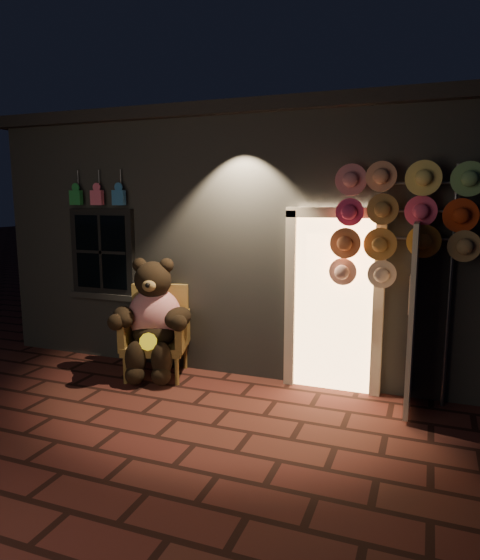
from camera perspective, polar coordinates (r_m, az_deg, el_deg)
The scene contains 5 objects.
ground at distance 5.47m, azimuth -7.30°, elevation -15.52°, with size 60.00×60.00×0.00m, color #4C231D.
shop_building at distance 8.70m, azimuth 5.01°, elevation 5.62°, with size 7.30×5.95×3.51m.
wicker_armchair at distance 6.65m, azimuth -9.43°, elevation -5.74°, with size 0.96×0.92×1.16m.
teddy_bear at distance 6.46m, azimuth -9.91°, elevation -4.34°, with size 1.05×0.97×1.52m.
hat_rack at distance 5.65m, azimuth 17.66°, elevation 6.35°, with size 1.57×0.22×2.67m.
Camera 1 is at (2.38, -4.36, 2.29)m, focal length 32.00 mm.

